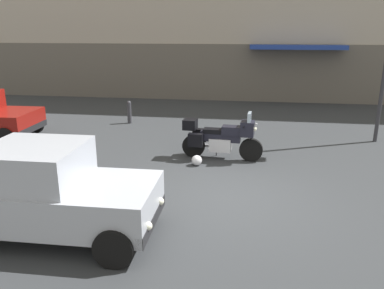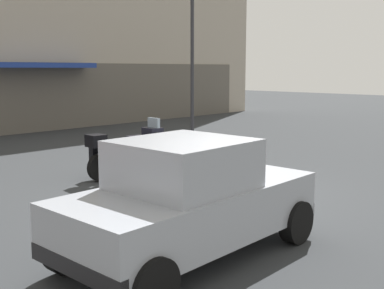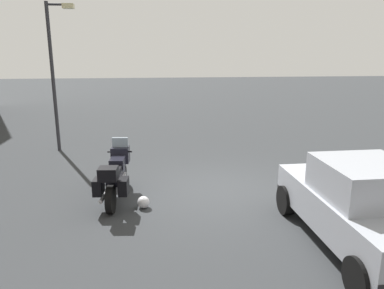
{
  "view_description": "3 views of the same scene",
  "coord_description": "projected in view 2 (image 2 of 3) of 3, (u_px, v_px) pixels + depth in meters",
  "views": [
    {
      "loc": [
        0.46,
        -7.59,
        3.49
      ],
      "look_at": [
        -0.77,
        0.46,
        1.03
      ],
      "focal_mm": 35.75,
      "sensor_mm": 36.0,
      "label": 1
    },
    {
      "loc": [
        -7.56,
        -6.4,
        2.55
      ],
      "look_at": [
        -0.13,
        0.66,
        0.96
      ],
      "focal_mm": 45.65,
      "sensor_mm": 36.0,
      "label": 2
    },
    {
      "loc": [
        -8.84,
        1.68,
        3.53
      ],
      "look_at": [
        0.35,
        0.7,
        1.16
      ],
      "focal_mm": 34.74,
      "sensor_mm": 36.0,
      "label": 3
    }
  ],
  "objects": [
    {
      "name": "helmet",
      "position": [
        127.0,
        178.0,
        10.85
      ],
      "size": [
        0.28,
        0.28,
        0.28
      ],
      "primitive_type": "sphere",
      "color": "silver",
      "rests_on": "ground"
    },
    {
      "name": "car_hatchback_near",
      "position": [
        189.0,
        200.0,
        6.55
      ],
      "size": [
        3.9,
        1.85,
        1.64
      ],
      "rotation": [
        0.0,
        0.0,
        0.02
      ],
      "color": "#9EA3AD",
      "rests_on": "ground"
    },
    {
      "name": "ground_plane",
      "position": [
        219.0,
        193.0,
        10.16
      ],
      "size": [
        80.0,
        80.0,
        0.0
      ],
      "primitive_type": "plane",
      "color": "#2D3033"
    },
    {
      "name": "motorcycle",
      "position": [
        128.0,
        151.0,
        11.63
      ],
      "size": [
        2.26,
        0.81,
        1.36
      ],
      "rotation": [
        0.0,
        0.0,
        -0.08
      ],
      "color": "black",
      "rests_on": "ground"
    },
    {
      "name": "streetlamp_curbside",
      "position": [
        195.0,
        53.0,
        16.31
      ],
      "size": [
        0.28,
        0.94,
        5.08
      ],
      "color": "#2D2D33",
      "rests_on": "ground"
    }
  ]
}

